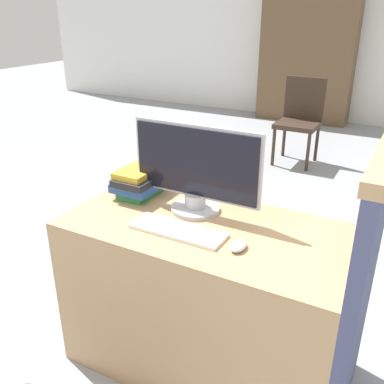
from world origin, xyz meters
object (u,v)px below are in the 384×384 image
object	(u,v)px
monitor	(196,170)
far_chair	(300,116)
keyboard	(178,230)
mouse	(238,246)
book_stack	(141,181)

from	to	relation	value
monitor	far_chair	size ratio (longest dim) A/B	0.67
monitor	keyboard	world-z (taller)	monitor
mouse	book_stack	distance (m)	0.68
monitor	book_stack	bearing A→B (deg)	174.84
mouse	far_chair	size ratio (longest dim) A/B	0.10
keyboard	far_chair	distance (m)	3.33
keyboard	monitor	bearing A→B (deg)	98.85
keyboard	mouse	world-z (taller)	mouse
far_chair	book_stack	bearing A→B (deg)	-107.24
monitor	mouse	bearing A→B (deg)	-35.95
keyboard	far_chair	world-z (taller)	far_chair
book_stack	mouse	bearing A→B (deg)	-21.81
book_stack	far_chair	size ratio (longest dim) A/B	0.31
mouse	book_stack	size ratio (longest dim) A/B	0.33
monitor	far_chair	world-z (taller)	monitor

